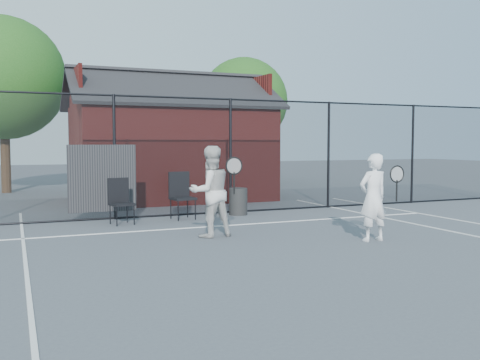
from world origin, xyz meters
name	(u,v)px	position (x,y,z in m)	size (l,w,h in m)	color
ground	(286,251)	(0.00, 0.00, 0.00)	(80.00, 80.00, 0.00)	#474B51
court_lines	(328,267)	(0.00, -1.32, 0.01)	(11.02, 18.00, 0.01)	silver
fence	(183,159)	(-0.30, 5.00, 1.45)	(22.04, 3.00, 3.00)	black
clubhouse	(170,150)	(0.50, 9.00, 1.61)	(6.50, 4.36, 4.19)	maroon
tree_left	(3,78)	(-4.50, 13.50, 4.19)	(4.48, 4.48, 6.44)	black
tree_right	(244,102)	(5.50, 14.50, 3.71)	(3.97, 3.97, 5.70)	black
player_front	(373,197)	(1.96, 0.22, 0.83)	(0.74, 0.56, 1.65)	white
player_back	(210,191)	(-0.71, 1.83, 0.89)	(1.00, 0.77, 1.78)	silver
chair_left	(122,202)	(-2.01, 4.10, 0.51)	(0.49, 0.51, 1.02)	black
chair_right	(183,196)	(-0.50, 4.35, 0.56)	(0.54, 0.56, 1.12)	black
waste_bin	(238,201)	(1.03, 4.56, 0.34)	(0.47, 0.47, 0.69)	black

